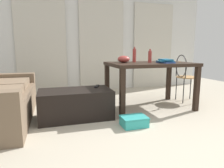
# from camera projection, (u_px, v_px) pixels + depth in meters

# --- Properties ---
(ground_plane) EXTENTS (7.70, 7.70, 0.00)m
(ground_plane) POSITION_uv_depth(u_px,v_px,m) (133.00, 112.00, 3.10)
(ground_plane) COLOR #B2A893
(wall_back) EXTENTS (5.29, 0.10, 2.41)m
(wall_back) POSITION_uv_depth(u_px,v_px,m) (101.00, 39.00, 4.79)
(wall_back) COLOR silver
(wall_back) RESTS_ON ground
(curtains) EXTENTS (3.76, 0.03, 2.09)m
(curtains) POSITION_uv_depth(u_px,v_px,m) (102.00, 46.00, 4.74)
(curtains) COLOR beige
(curtains) RESTS_ON ground
(coffee_table) EXTENTS (1.00, 0.56, 0.40)m
(coffee_table) POSITION_uv_depth(u_px,v_px,m) (76.00, 104.00, 2.83)
(coffee_table) COLOR black
(coffee_table) RESTS_ON ground
(craft_table) EXTENTS (1.33, 0.88, 0.75)m
(craft_table) POSITION_uv_depth(u_px,v_px,m) (150.00, 68.00, 3.27)
(craft_table) COLOR black
(craft_table) RESTS_ON ground
(wire_chair) EXTENTS (0.42, 0.44, 0.87)m
(wire_chair) POSITION_uv_depth(u_px,v_px,m) (185.00, 73.00, 3.69)
(wire_chair) COLOR #B7844C
(wire_chair) RESTS_ON ground
(bottle_near) EXTENTS (0.06, 0.06, 0.25)m
(bottle_near) POSITION_uv_depth(u_px,v_px,m) (134.00, 55.00, 3.35)
(bottle_near) COLOR #99332D
(bottle_near) RESTS_ON craft_table
(bottle_far) EXTENTS (0.06, 0.06, 0.22)m
(bottle_far) POSITION_uv_depth(u_px,v_px,m) (150.00, 57.00, 3.24)
(bottle_far) COLOR #99332D
(bottle_far) RESTS_ON craft_table
(bowl) EXTENTS (0.19, 0.19, 0.11)m
(bowl) POSITION_uv_depth(u_px,v_px,m) (124.00, 59.00, 3.21)
(bowl) COLOR #9E3833
(bowl) RESTS_ON craft_table
(book_stack) EXTENTS (0.24, 0.29, 0.06)m
(book_stack) POSITION_uv_depth(u_px,v_px,m) (165.00, 61.00, 3.13)
(book_stack) COLOR #33519E
(book_stack) RESTS_ON craft_table
(scissors) EXTENTS (0.06, 0.12, 0.00)m
(scissors) POSITION_uv_depth(u_px,v_px,m) (178.00, 62.00, 3.40)
(scissors) COLOR #9EA0A5
(scissors) RESTS_ON craft_table
(tv_remote_primary) EXTENTS (0.11, 0.19, 0.02)m
(tv_remote_primary) POSITION_uv_depth(u_px,v_px,m) (97.00, 86.00, 3.03)
(tv_remote_primary) COLOR black
(tv_remote_primary) RESTS_ON coffee_table
(shoebox) EXTENTS (0.32, 0.24, 0.13)m
(shoebox) POSITION_uv_depth(u_px,v_px,m) (134.00, 121.00, 2.53)
(shoebox) COLOR #33B2AD
(shoebox) RESTS_ON ground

